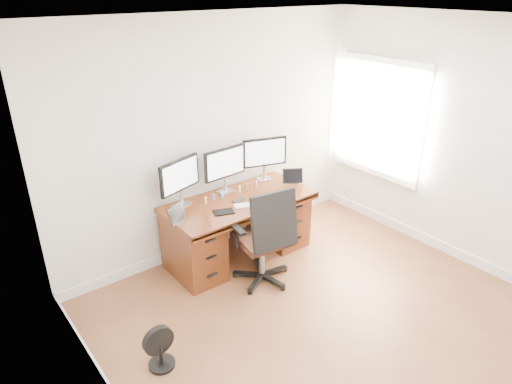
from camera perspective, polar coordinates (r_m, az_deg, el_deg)
ground at (r=4.44m, az=12.68°, el=-17.81°), size 4.50×4.50×0.00m
back_wall at (r=5.22m, az=-5.14°, el=6.72°), size 4.00×0.10×2.70m
right_wall at (r=5.35m, az=27.10°, el=4.56°), size 0.10×4.50×2.70m
desk at (r=5.28m, az=-2.23°, el=-4.22°), size 1.70×0.80×0.75m
office_chair at (r=4.84m, az=1.07°, el=-7.54°), size 0.68×0.68×1.12m
floor_fan at (r=4.09m, az=-11.90°, el=-18.57°), size 0.27×0.23×0.39m
monitor_left at (r=4.89m, az=-9.51°, el=1.88°), size 0.54×0.19×0.53m
monitor_center at (r=5.16m, az=-3.91°, el=3.45°), size 0.55×0.15×0.53m
monitor_right at (r=5.49m, az=1.09°, el=4.82°), size 0.53×0.20×0.53m
tablet_left at (r=4.64m, az=-9.81°, el=-2.86°), size 0.24×0.17×0.19m
tablet_right at (r=5.47m, az=4.68°, el=1.85°), size 0.24×0.19×0.19m
keyboard at (r=4.94m, az=-1.26°, el=-1.66°), size 0.28×0.20×0.01m
trackpad at (r=5.10m, az=0.54°, el=-0.81°), size 0.15×0.15×0.01m
drawing_tablet at (r=4.82m, az=-4.08°, el=-2.49°), size 0.25×0.21×0.01m
phone at (r=5.06m, az=-2.22°, el=-1.04°), size 0.15×0.09×0.01m
figurine_orange at (r=5.01m, az=-6.32°, el=-0.92°), size 0.03×0.03×0.09m
figurine_purple at (r=5.07m, az=-5.28°, el=-0.59°), size 0.03×0.03×0.09m
figurine_blue at (r=5.12m, az=-4.29°, el=-0.28°), size 0.03×0.03×0.09m
figurine_yellow at (r=5.25m, az=-2.07°, el=0.43°), size 0.03×0.03×0.09m
figurine_brown at (r=5.31m, az=-1.03°, el=0.76°), size 0.03×0.03×0.09m
figurine_pink at (r=5.38m, az=0.03°, el=1.09°), size 0.03×0.03×0.09m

